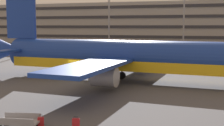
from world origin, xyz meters
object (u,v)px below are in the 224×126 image
Objects in this scene: airliner at (124,57)px; suitcase_upright at (41,122)px; baggage_cart at (19,122)px; suitcase_red at (76,125)px.

airliner is 43.85× the size of suitcase_upright.
baggage_cart is (-1.25, -0.59, 0.07)m from suitcase_upright.
suitcase_upright reaches higher than baggage_cart.
suitcase_upright is at bearing -92.54° from airliner.
suitcase_upright is 1.38m from baggage_cart.
airliner reaches higher than baggage_cart.
airliner is 18.27m from baggage_cart.
baggage_cart is (-2.02, -17.99, -2.46)m from airliner.
airliner is 17.78m from suitcase_red.
suitcase_upright is 0.85× the size of suitcase_red.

